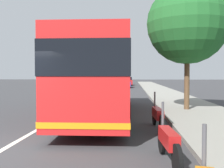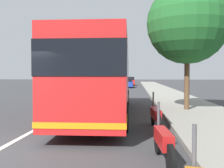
{
  "view_description": "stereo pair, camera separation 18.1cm",
  "coord_description": "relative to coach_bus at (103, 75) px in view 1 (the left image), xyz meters",
  "views": [
    {
      "loc": [
        -6.12,
        -3.28,
        1.89
      ],
      "look_at": [
        8.25,
        -2.16,
        1.41
      ],
      "focal_mm": 41.93,
      "sensor_mm": 36.0,
      "label": 1
    },
    {
      "loc": [
        -6.1,
        -3.46,
        1.89
      ],
      "look_at": [
        8.25,
        -2.16,
        1.41
      ],
      "focal_mm": 41.93,
      "sensor_mm": 36.0,
      "label": 2
    }
  ],
  "objects": [
    {
      "name": "car_oncoming",
      "position": [
        37.01,
        3.77,
        -1.2
      ],
      "size": [
        4.23,
        1.88,
        1.46
      ],
      "rotation": [
        0.0,
        0.0,
        3.11
      ],
      "color": "black",
      "rests_on": "ground"
    },
    {
      "name": "car_ahead_same_lane",
      "position": [
        36.91,
        -0.43,
        -1.15
      ],
      "size": [
        4.54,
        2.02,
        1.59
      ],
      "rotation": [
        0.0,
        0.0,
        0.04
      ],
      "color": "red",
      "rests_on": "ground"
    },
    {
      "name": "coach_bus",
      "position": [
        0.0,
        0.0,
        0.0
      ],
      "size": [
        12.0,
        2.72,
        3.3
      ],
      "rotation": [
        0.0,
        0.0,
        0.02
      ],
      "color": "red",
      "rests_on": "ground"
    },
    {
      "name": "motorcycle_far_end",
      "position": [
        -3.33,
        -2.27,
        -1.41
      ],
      "size": [
        2.36,
        0.31,
        1.27
      ],
      "rotation": [
        0.0,
        0.0,
        0.05
      ],
      "color": "black",
      "rests_on": "ground"
    },
    {
      "name": "car_side_street",
      "position": [
        27.65,
        -0.21,
        -1.21
      ],
      "size": [
        4.47,
        1.97,
        1.37
      ],
      "rotation": [
        0.0,
        0.0,
        0.01
      ],
      "color": "navy",
      "rests_on": "ground"
    },
    {
      "name": "car_behind_bus",
      "position": [
        31.47,
        3.53,
        -1.17
      ],
      "size": [
        4.8,
        2.17,
        1.48
      ],
      "rotation": [
        0.0,
        0.0,
        3.07
      ],
      "color": "red",
      "rests_on": "ground"
    },
    {
      "name": "roadside_tree_mid_block",
      "position": [
        1.21,
        -4.19,
        2.63
      ],
      "size": [
        4.13,
        4.13,
        6.59
      ],
      "color": "brown",
      "rests_on": "ground"
    },
    {
      "name": "motorcycle_by_tree",
      "position": [
        -6.89,
        -2.16,
        -1.42
      ],
      "size": [
        2.16,
        0.33,
        1.26
      ],
      "rotation": [
        0.0,
        0.0,
        0.08
      ],
      "color": "black",
      "rests_on": "ground"
    },
    {
      "name": "sidewalk_curb",
      "position": [
        3.65,
        -4.63,
        -1.82
      ],
      "size": [
        110.0,
        3.6,
        0.14
      ],
      "primitive_type": "cube",
      "color": "gray",
      "rests_on": "ground"
    },
    {
      "name": "lane_divider_line",
      "position": [
        3.65,
        1.88,
        -1.88
      ],
      "size": [
        110.0,
        0.16,
        0.01
      ],
      "primitive_type": "cube",
      "color": "silver",
      "rests_on": "ground"
    }
  ]
}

